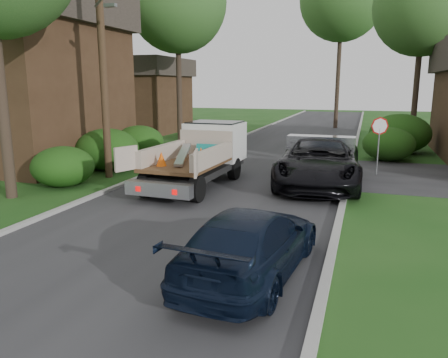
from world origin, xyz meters
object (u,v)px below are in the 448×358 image
Objects in this scene: black_pickup at (319,162)px; navy_suv at (251,242)px; house_left_far at (137,94)px; tree_left_far at (177,3)px; flatbed_truck at (205,151)px; stop_sign at (379,134)px; tree_right_far at (423,6)px; house_left_near at (11,75)px; utility_pole at (102,49)px.

black_pickup reaches higher than navy_suv.
house_left_far is 29.41m from navy_suv.
tree_left_far reaches higher than flatbed_truck.
house_left_far reaches higher than stop_sign.
house_left_far is 21.78m from tree_right_far.
house_left_far is 1.22× the size of flatbed_truck.
stop_sign is at bearing 31.20° from flatbed_truck.
house_left_near is 0.85× the size of tree_right_far.
tree_right_far reaches higher than black_pickup.
house_left_near is at bearing 173.56° from flatbed_truck.
navy_suv is (14.60, -9.50, -3.59)m from house_left_near.
house_left_far is 0.66× the size of tree_right_far.
tree_right_far is at bearing 11.31° from tree_left_far.
tree_right_far is 1.76× the size of black_pickup.
house_left_far is at bearing 115.23° from utility_pole.
house_left_near reaches higher than navy_suv.
flatbed_truck is at bearing -53.82° from house_left_far.
black_pickup is 8.74m from navy_suv.
house_left_near reaches higher than house_left_far.
navy_suv is at bearing -102.74° from stop_sign.
flatbed_truck reaches higher than black_pickup.
tree_left_far reaches higher than house_left_far.
stop_sign reaches higher than navy_suv.
house_left_far is 22.94m from black_pickup.
navy_suv is (-4.90, -22.50, -7.79)m from tree_right_far.
tree_right_far is (2.30, 11.00, 6.70)m from stop_sign.
tree_left_far is (-12.70, 8.00, 7.20)m from stop_sign.
black_pickup is (-2.18, -2.77, -0.87)m from stop_sign.
tree_right_far is (15.00, 3.00, -0.50)m from tree_left_far.
utility_pole is 1.61× the size of flatbed_truck.
stop_sign is 0.26× the size of house_left_near.
stop_sign is 0.40× the size of flatbed_truck.
utility_pole reaches higher than navy_suv.
flatbed_truck is at bearing -151.02° from stop_sign.
flatbed_truck is at bearing 5.46° from utility_pole.
tree_left_far is 17.08m from black_pickup.
flatbed_truck is (6.16, -11.62, -7.72)m from tree_left_far.
black_pickup is (16.52, -15.77, -2.14)m from house_left_far.
tree_right_far reaches higher than house_left_near.
house_left_far is at bearing 140.19° from tree_left_far.
utility_pole is 1.03× the size of house_left_near.
flatbed_truck is at bearing -62.08° from tree_left_far.
navy_suv is (8.08, -7.48, -4.49)m from utility_pole.
house_left_near is at bearing -84.29° from house_left_far.
stop_sign reaches higher than black_pickup.
tree_right_far is at bearing 78.19° from stop_sign.
flatbed_truck is (12.16, -16.62, -1.79)m from house_left_far.
tree_right_far is at bearing 61.06° from flatbed_truck.
utility_pole is at bearing -172.32° from flatbed_truck.
navy_suv is at bearing -33.05° from house_left_near.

